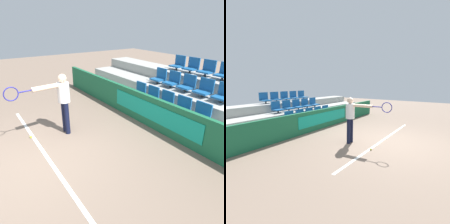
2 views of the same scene
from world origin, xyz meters
The scene contains 23 objects.
ground_plane centered at (0.00, 0.00, 0.00)m, with size 30.00×30.00×0.00m, color #7A6656.
court_baseline centered at (0.00, 0.36, 0.00)m, with size 5.94×0.08×0.01m.
barrier_wall centered at (0.00, 3.31, 0.45)m, with size 9.90×0.14×0.89m.
bleacher_tier_front centered at (0.00, 3.86, 0.18)m, with size 9.50×0.92×0.37m.
bleacher_tier_middle centered at (0.00, 4.78, 0.37)m, with size 9.50×0.92×0.73m.
bleacher_tier_back centered at (0.00, 5.71, 0.55)m, with size 9.50×0.92×1.10m.
stadium_chair_0 centered at (-1.19, 3.97, 0.59)m, with size 0.45×0.38×0.53m.
stadium_chair_1 centered at (-0.60, 3.97, 0.59)m, with size 0.45×0.38×0.53m.
stadium_chair_2 centered at (0.00, 3.97, 0.59)m, with size 0.45×0.38×0.53m.
stadium_chair_3 centered at (0.60, 3.97, 0.59)m, with size 0.45×0.38×0.53m.
stadium_chair_4 centered at (1.19, 3.97, 0.59)m, with size 0.45×0.38×0.53m.
stadium_chair_5 centered at (-1.19, 4.90, 0.96)m, with size 0.45×0.38×0.53m.
stadium_chair_6 centered at (-0.60, 4.90, 0.96)m, with size 0.45×0.38×0.53m.
stadium_chair_7 centered at (0.00, 4.90, 0.96)m, with size 0.45×0.38×0.53m.
stadium_chair_8 centered at (0.60, 4.90, 0.96)m, with size 0.45×0.38×0.53m.
stadium_chair_9 centered at (1.19, 4.90, 0.96)m, with size 0.45×0.38×0.53m.
stadium_chair_10 centered at (-1.19, 5.82, 1.32)m, with size 0.45×0.38×0.53m.
stadium_chair_11 centered at (-0.60, 5.82, 1.32)m, with size 0.45×0.38×0.53m.
stadium_chair_12 centered at (0.00, 5.82, 1.32)m, with size 0.45×0.38×0.53m.
stadium_chair_13 centered at (0.60, 5.82, 1.32)m, with size 0.45×0.38×0.53m.
stadium_chair_14 centered at (1.19, 5.82, 1.32)m, with size 0.45×0.38×0.53m.
tennis_player centered at (-0.89, 1.12, 0.98)m, with size 0.32×1.54×1.59m.
tennis_ball centered at (-1.10, 0.31, 0.03)m, with size 0.07×0.07×0.07m.
Camera 2 is at (-5.89, -1.89, 2.07)m, focal length 28.00 mm.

